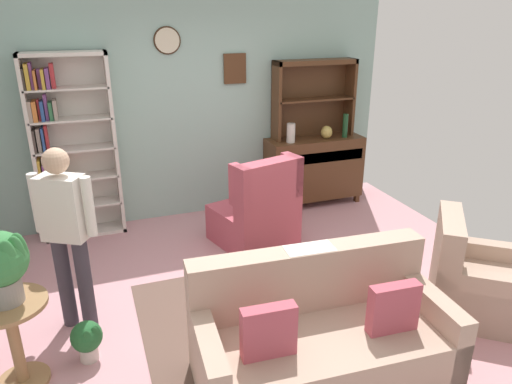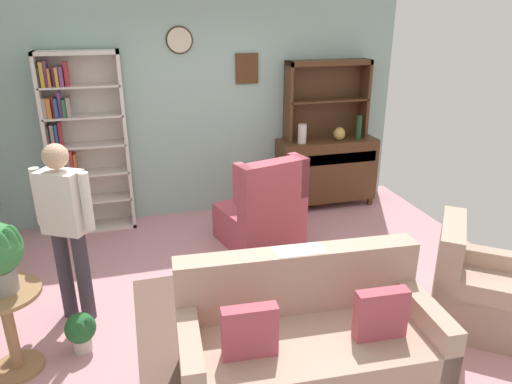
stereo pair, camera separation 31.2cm
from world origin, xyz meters
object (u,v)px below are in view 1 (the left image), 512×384
Objects in this scene: potted_plant_small at (87,339)px; coffee_table at (272,277)px; bottle_wine at (345,126)px; armchair_floral at (474,283)px; couch_floral at (321,339)px; book_stack at (263,274)px; sideboard at (314,168)px; wingback_chair at (258,214)px; bookshelf at (68,148)px; potted_plant_large at (0,263)px; vase_tall at (291,133)px; person_reading at (66,228)px; vase_round at (327,132)px; sideboard_hutch at (314,88)px; plant_stand at (14,335)px.

potted_plant_small is 0.41× the size of coffee_table.
bottle_wine is 2.80m from armchair_floral.
couch_floral is at bearing -122.09° from bottle_wine.
sideboard is at bearing 54.64° from book_stack.
wingback_chair is (-1.54, -0.84, -0.69)m from bottle_wine.
bookshelf is at bearing 117.64° from couch_floral.
potted_plant_large is 1.95m from book_stack.
bookshelf is 2.00× the size of wingback_chair.
armchair_floral is 1.35× the size of coffee_table.
vase_tall is 3.19m from couch_floral.
couch_floral is 8.58× the size of book_stack.
wingback_chair is at bearing 23.98° from person_reading.
couch_floral is at bearing -118.09° from vase_round.
bookshelf reaches higher than book_stack.
bookshelf is at bearing 90.90° from potted_plant_small.
potted_plant_large is at bearing -144.66° from sideboard_hutch.
potted_plant_large is at bearing -176.86° from book_stack.
book_stack is (-0.16, 0.76, 0.14)m from couch_floral.
potted_plant_small is at bearing -83.37° from person_reading.
bookshelf is 3.19m from vase_round.
potted_plant_large is 1.57× the size of potted_plant_small.
potted_plant_large is at bearing 162.06° from couch_floral.
sideboard reaches higher than book_stack.
sideboard_hutch is 3.52× the size of bottle_wine.
sideboard is 3.57m from person_reading.
bookshelf is at bearing 152.05° from wingback_chair.
armchair_floral is (0.05, -2.70, -0.72)m from vase_round.
potted_plant_small is at bearing -141.81° from sideboard_hutch.
plant_stand is (-3.61, -2.29, -0.59)m from vase_round.
wingback_chair is at bearing 31.62° from potted_plant_large.
book_stack is (-1.59, -2.35, -1.11)m from sideboard_hutch.
armchair_floral is at bearing -78.01° from vase_tall.
vase_round is at bearing 34.93° from potted_plant_small.
armchair_floral is (1.62, 0.24, -0.02)m from couch_floral.
bookshelf is at bearing 80.45° from potted_plant_large.
bottle_wine is (0.78, -0.01, 0.03)m from vase_tall.
vase_round reaches higher than armchair_floral.
potted_plant_large is (-3.07, -2.27, -0.07)m from vase_tall.
vase_tall is at bearing 70.28° from couch_floral.
couch_floral is (1.62, -3.09, -0.75)m from bookshelf.
plant_stand is (-2.04, 0.65, 0.10)m from couch_floral.
vase_round is 4.31m from plant_stand.
wingback_chair is 1.31× the size of coffee_table.
sideboard is at bearing 34.12° from potted_plant_large.
bottle_wine is at bearing 57.91° from couch_floral.
vase_tall is 1.13× the size of book_stack.
person_reading is (-0.06, 0.49, 0.72)m from potted_plant_small.
sideboard_hutch is 1.94m from wingback_chair.
armchair_floral is 2.28m from wingback_chair.
vase_tall is 0.31× the size of coffee_table.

